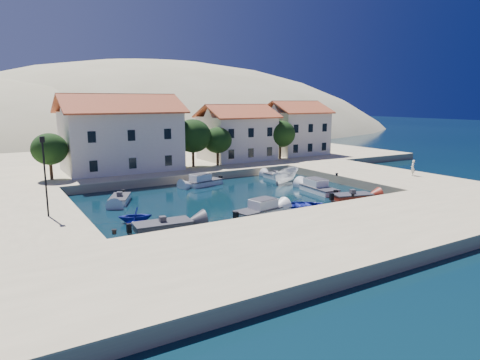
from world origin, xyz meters
name	(u,v)px	position (x,y,z in m)	size (l,w,h in m)	color
ground	(290,221)	(0.00, 0.00, 0.00)	(400.00, 400.00, 0.00)	black
quay_south	(342,234)	(0.00, -6.00, 0.50)	(52.00, 12.00, 1.00)	tan
quay_east	(370,176)	(20.50, 10.00, 0.50)	(11.00, 20.00, 1.00)	tan
quay_west	(25,219)	(-19.00, 10.00, 0.50)	(8.00, 20.00, 1.00)	tan
quay_north	(155,160)	(2.00, 38.00, 0.50)	(80.00, 36.00, 1.00)	tan
hills	(125,194)	(20.64, 123.62, -23.40)	(254.00, 176.00, 99.00)	tan
building_left	(121,132)	(-6.00, 28.00, 5.94)	(14.70, 9.45, 9.70)	beige
building_mid	(237,132)	(12.00, 29.00, 5.22)	(10.50, 8.40, 8.30)	beige
building_right	(295,127)	(24.00, 30.00, 5.47)	(9.45, 8.40, 8.80)	beige
trees	(203,138)	(4.51, 25.46, 4.84)	(37.30, 5.30, 6.45)	#382314
lamppost	(45,169)	(-17.50, 8.00, 4.75)	(0.35, 0.25, 6.22)	black
bollards	(289,195)	(2.80, 3.87, 1.15)	(29.36, 9.56, 0.30)	black
motorboat_grey_sw	(163,226)	(-9.94, 3.23, 0.29)	(4.59, 2.30, 1.25)	#3A383E
cabin_cruiser_south	(258,210)	(-1.36, 2.77, 0.48)	(4.67, 2.65, 1.60)	white
rowboat_south	(302,208)	(3.56, 2.80, 0.00)	(3.08, 4.31, 0.89)	navy
motorboat_red_se	(352,197)	(10.22, 2.99, 0.29)	(4.29, 2.74, 1.25)	maroon
cabin_cruiser_east	(319,188)	(9.69, 7.42, 0.48)	(2.40, 5.04, 1.60)	white
boat_east	(285,182)	(10.03, 14.01, 0.00)	(1.86, 4.95, 1.91)	white
motorboat_white_ne	(275,176)	(10.54, 16.76, 0.30)	(1.64, 3.43, 1.25)	white
rowboat_west	(136,222)	(-11.16, 6.29, 0.00)	(2.31, 2.68, 1.41)	navy
motorboat_white_west	(120,199)	(-10.31, 14.00, 0.29)	(3.12, 4.17, 1.25)	white
cabin_cruiser_north	(204,181)	(0.74, 17.55, 0.48)	(4.65, 2.76, 1.60)	white
pedestrian	(413,168)	(22.64, 5.45, 1.95)	(0.69, 0.46, 1.90)	white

